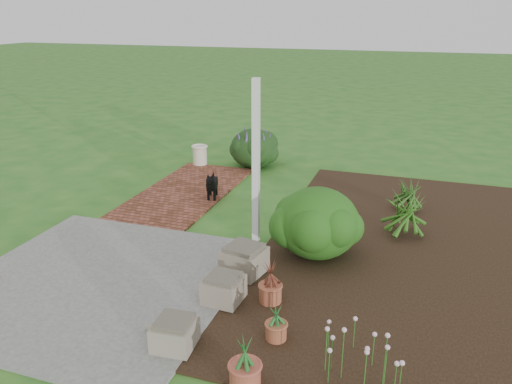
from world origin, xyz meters
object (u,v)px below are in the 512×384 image
(stone_trough_near, at_px, (175,334))
(cream_ceramic_urn, at_px, (200,155))
(black_dog, at_px, (212,184))
(evergreen_shrub, at_px, (317,221))

(stone_trough_near, relative_size, cream_ceramic_urn, 0.98)
(stone_trough_near, bearing_deg, black_dog, 108.17)
(cream_ceramic_urn, bearing_deg, stone_trough_near, -67.70)
(stone_trough_near, distance_m, black_dog, 4.38)
(stone_trough_near, xyz_separation_m, cream_ceramic_urn, (-2.51, 6.13, 0.07))
(stone_trough_near, height_order, evergreen_shrub, evergreen_shrub)
(black_dog, relative_size, evergreen_shrub, 0.47)
(stone_trough_near, distance_m, evergreen_shrub, 2.79)
(evergreen_shrub, bearing_deg, cream_ceramic_urn, 134.47)
(stone_trough_near, height_order, cream_ceramic_urn, cream_ceramic_urn)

